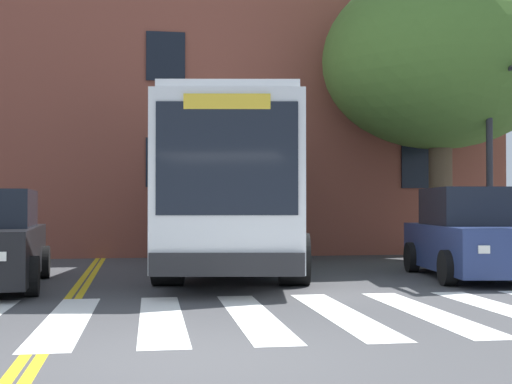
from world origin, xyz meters
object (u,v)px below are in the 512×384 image
(car_teal_behind_bus, at_px, (208,216))
(street_tree_curbside_large, at_px, (440,60))
(car_navy_far_lane, at_px, (473,237))
(city_bus, at_px, (236,188))

(car_teal_behind_bus, relative_size, street_tree_curbside_large, 0.65)
(car_navy_far_lane, bearing_deg, street_tree_curbside_large, 73.60)
(car_teal_behind_bus, bearing_deg, city_bus, -92.15)
(car_navy_far_lane, xyz_separation_m, street_tree_curbside_large, (1.35, 4.59, 4.59))
(city_bus, relative_size, street_tree_curbside_large, 1.52)
(city_bus, height_order, car_teal_behind_bus, city_bus)
(city_bus, distance_m, car_navy_far_lane, 5.50)
(car_navy_far_lane, bearing_deg, car_teal_behind_bus, 106.63)
(car_navy_far_lane, xyz_separation_m, car_teal_behind_bus, (-4.06, 13.59, 0.24))
(car_navy_far_lane, height_order, car_teal_behind_bus, car_teal_behind_bus)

